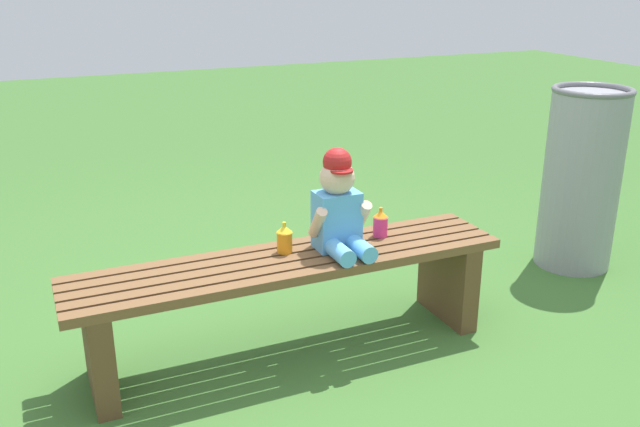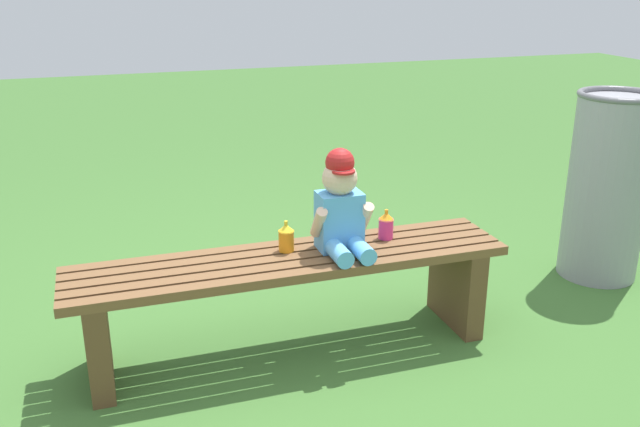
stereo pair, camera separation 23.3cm
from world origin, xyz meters
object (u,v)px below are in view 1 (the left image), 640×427
park_bench (291,288)px  sippy_cup_left (286,238)px  trash_bin (581,178)px  sippy_cup_right (380,223)px  child_figure (339,206)px

park_bench → sippy_cup_left: (0.00, 0.06, 0.19)m
sippy_cup_left → trash_bin: trash_bin is taller
park_bench → sippy_cup_right: 0.46m
sippy_cup_left → trash_bin: size_ratio=0.14×
sippy_cup_left → sippy_cup_right: size_ratio=1.00×
sippy_cup_right → trash_bin: size_ratio=0.14×
child_figure → trash_bin: 1.47m
child_figure → sippy_cup_right: (0.22, 0.06, -0.12)m
park_bench → trash_bin: size_ratio=1.86×
trash_bin → child_figure: bearing=-171.2°
trash_bin → sippy_cup_left: bearing=-174.2°
park_bench → trash_bin: 1.67m
sippy_cup_right → park_bench: bearing=-172.2°
child_figure → sippy_cup_right: 0.25m
child_figure → sippy_cup_left: bearing=164.5°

